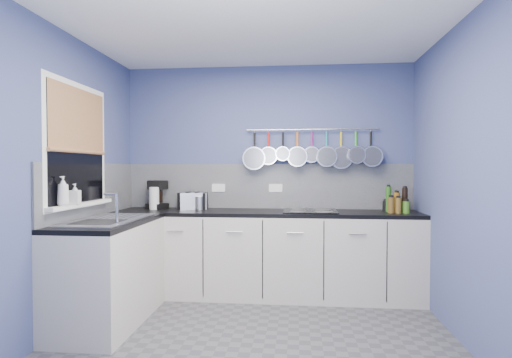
% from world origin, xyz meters
% --- Properties ---
extents(floor, '(3.20, 3.00, 0.02)m').
position_xyz_m(floor, '(0.00, 0.00, -0.01)').
color(floor, '#47474C').
rests_on(floor, ground).
extents(ceiling, '(3.20, 3.00, 0.02)m').
position_xyz_m(ceiling, '(0.00, 0.00, 2.51)').
color(ceiling, white).
rests_on(ceiling, ground).
extents(wall_back, '(3.20, 0.02, 2.50)m').
position_xyz_m(wall_back, '(0.00, 1.51, 1.25)').
color(wall_back, '#3E4878').
rests_on(wall_back, ground).
extents(wall_front, '(3.20, 0.02, 2.50)m').
position_xyz_m(wall_front, '(0.00, -1.51, 1.25)').
color(wall_front, '#3E4878').
rests_on(wall_front, ground).
extents(wall_left, '(0.02, 3.00, 2.50)m').
position_xyz_m(wall_left, '(-1.61, 0.00, 1.25)').
color(wall_left, '#3E4878').
rests_on(wall_left, ground).
extents(wall_right, '(0.02, 3.00, 2.50)m').
position_xyz_m(wall_right, '(1.61, 0.00, 1.25)').
color(wall_right, '#3E4878').
rests_on(wall_right, ground).
extents(backsplash_back, '(3.20, 0.02, 0.50)m').
position_xyz_m(backsplash_back, '(0.00, 1.49, 1.15)').
color(backsplash_back, '#95979C').
rests_on(backsplash_back, wall_back).
extents(backsplash_left, '(0.02, 1.80, 0.50)m').
position_xyz_m(backsplash_left, '(-1.59, 0.60, 1.15)').
color(backsplash_left, '#95979C').
rests_on(backsplash_left, wall_left).
extents(cabinet_run_back, '(3.20, 0.60, 0.86)m').
position_xyz_m(cabinet_run_back, '(0.00, 1.20, 0.43)').
color(cabinet_run_back, beige).
rests_on(cabinet_run_back, ground).
extents(worktop_back, '(3.20, 0.60, 0.04)m').
position_xyz_m(worktop_back, '(0.00, 1.20, 0.88)').
color(worktop_back, black).
rests_on(worktop_back, cabinet_run_back).
extents(cabinet_run_left, '(0.60, 1.20, 0.86)m').
position_xyz_m(cabinet_run_left, '(-1.30, 0.30, 0.43)').
color(cabinet_run_left, beige).
rests_on(cabinet_run_left, ground).
extents(worktop_left, '(0.60, 1.20, 0.04)m').
position_xyz_m(worktop_left, '(-1.30, 0.30, 0.88)').
color(worktop_left, black).
rests_on(worktop_left, cabinet_run_left).
extents(window_frame, '(0.01, 1.00, 1.10)m').
position_xyz_m(window_frame, '(-1.58, 0.30, 1.55)').
color(window_frame, white).
rests_on(window_frame, wall_left).
extents(window_glass, '(0.01, 0.90, 1.00)m').
position_xyz_m(window_glass, '(-1.57, 0.30, 1.55)').
color(window_glass, black).
rests_on(window_glass, wall_left).
extents(bamboo_blind, '(0.01, 0.90, 0.55)m').
position_xyz_m(bamboo_blind, '(-1.56, 0.30, 1.77)').
color(bamboo_blind, '#B17957').
rests_on(bamboo_blind, wall_left).
extents(window_sill, '(0.10, 0.98, 0.03)m').
position_xyz_m(window_sill, '(-1.55, 0.30, 1.04)').
color(window_sill, white).
rests_on(window_sill, wall_left).
extents(sink_unit, '(0.50, 0.95, 0.01)m').
position_xyz_m(sink_unit, '(-1.30, 0.30, 0.90)').
color(sink_unit, silver).
rests_on(sink_unit, worktop_left).
extents(mixer_tap, '(0.12, 0.08, 0.26)m').
position_xyz_m(mixer_tap, '(-1.14, 0.12, 1.03)').
color(mixer_tap, silver).
rests_on(mixer_tap, worktop_left).
extents(socket_left, '(0.15, 0.01, 0.09)m').
position_xyz_m(socket_left, '(-0.55, 1.48, 1.13)').
color(socket_left, white).
rests_on(socket_left, backsplash_back).
extents(socket_right, '(0.15, 0.01, 0.09)m').
position_xyz_m(socket_right, '(0.10, 1.48, 1.13)').
color(socket_right, white).
rests_on(socket_right, backsplash_back).
extents(pot_rail, '(1.45, 0.02, 0.02)m').
position_xyz_m(pot_rail, '(0.50, 1.45, 1.78)').
color(pot_rail, silver).
rests_on(pot_rail, wall_back).
extents(soap_bottle_a, '(0.10, 0.10, 0.24)m').
position_xyz_m(soap_bottle_a, '(-1.53, -0.01, 1.17)').
color(soap_bottle_a, white).
rests_on(soap_bottle_a, window_sill).
extents(soap_bottle_b, '(0.09, 0.09, 0.17)m').
position_xyz_m(soap_bottle_b, '(-1.53, 0.17, 1.14)').
color(soap_bottle_b, white).
rests_on(soap_bottle_b, window_sill).
extents(paper_towel, '(0.11, 0.11, 0.24)m').
position_xyz_m(paper_towel, '(-1.23, 1.25, 1.02)').
color(paper_towel, white).
rests_on(paper_towel, worktop_back).
extents(coffee_maker, '(0.23, 0.24, 0.32)m').
position_xyz_m(coffee_maker, '(-1.22, 1.33, 1.06)').
color(coffee_maker, black).
rests_on(coffee_maker, worktop_back).
extents(toaster, '(0.32, 0.25, 0.18)m').
position_xyz_m(toaster, '(-0.81, 1.30, 0.99)').
color(toaster, silver).
rests_on(toaster, worktop_back).
extents(canister, '(0.12, 0.12, 0.15)m').
position_xyz_m(canister, '(-0.72, 1.26, 0.97)').
color(canister, silver).
rests_on(canister, worktop_back).
extents(hob, '(0.55, 0.48, 0.01)m').
position_xyz_m(hob, '(0.47, 1.18, 0.91)').
color(hob, black).
rests_on(hob, worktop_back).
extents(pan_0, '(0.26, 0.09, 0.45)m').
position_xyz_m(pan_0, '(-0.14, 1.44, 1.56)').
color(pan_0, silver).
rests_on(pan_0, pot_rail).
extents(pan_1, '(0.20, 0.08, 0.39)m').
position_xyz_m(pan_1, '(0.02, 1.44, 1.58)').
color(pan_1, silver).
rests_on(pan_1, pot_rail).
extents(pan_2, '(0.16, 0.12, 0.35)m').
position_xyz_m(pan_2, '(0.18, 1.44, 1.61)').
color(pan_2, silver).
rests_on(pan_2, pot_rail).
extents(pan_3, '(0.22, 0.11, 0.41)m').
position_xyz_m(pan_3, '(0.34, 1.44, 1.57)').
color(pan_3, silver).
rests_on(pan_3, pot_rail).
extents(pan_4, '(0.18, 0.07, 0.37)m').
position_xyz_m(pan_4, '(0.50, 1.44, 1.60)').
color(pan_4, silver).
rests_on(pan_4, pot_rail).
extents(pan_5, '(0.22, 0.11, 0.41)m').
position_xyz_m(pan_5, '(0.66, 1.44, 1.57)').
color(pan_5, silver).
rests_on(pan_5, pot_rail).
extents(pan_6, '(0.25, 0.07, 0.44)m').
position_xyz_m(pan_6, '(0.82, 1.44, 1.56)').
color(pan_6, silver).
rests_on(pan_6, pot_rail).
extents(pan_7, '(0.19, 0.13, 0.38)m').
position_xyz_m(pan_7, '(0.98, 1.44, 1.59)').
color(pan_7, silver).
rests_on(pan_7, pot_rail).
extents(pan_8, '(0.22, 0.12, 0.41)m').
position_xyz_m(pan_8, '(1.14, 1.44, 1.57)').
color(pan_8, silver).
rests_on(pan_8, pot_rail).
extents(condiment_0, '(0.07, 0.07, 0.10)m').
position_xyz_m(condiment_0, '(1.44, 1.30, 0.95)').
color(condiment_0, '#4C190C').
rests_on(condiment_0, worktop_back).
extents(condiment_1, '(0.06, 0.06, 0.14)m').
position_xyz_m(condiment_1, '(1.34, 1.32, 0.97)').
color(condiment_1, olive).
rests_on(condiment_1, worktop_back).
extents(condiment_2, '(0.06, 0.06, 0.11)m').
position_xyz_m(condiment_2, '(1.27, 1.30, 0.95)').
color(condiment_2, black).
rests_on(condiment_2, worktop_back).
extents(condiment_3, '(0.06, 0.06, 0.25)m').
position_xyz_m(condiment_3, '(1.45, 1.23, 1.02)').
color(condiment_3, black).
rests_on(condiment_3, worktop_back).
extents(condiment_4, '(0.06, 0.06, 0.20)m').
position_xyz_m(condiment_4, '(1.36, 1.23, 1.00)').
color(condiment_4, '#8C5914').
rests_on(condiment_4, worktop_back).
extents(condiment_5, '(0.05, 0.05, 0.26)m').
position_xyz_m(condiment_5, '(1.28, 1.24, 1.03)').
color(condiment_5, '#265919').
rests_on(condiment_5, worktop_back).
extents(condiment_6, '(0.07, 0.07, 0.12)m').
position_xyz_m(condiment_6, '(1.43, 1.12, 0.96)').
color(condiment_6, '#3F721E').
rests_on(condiment_6, worktop_back).
extents(condiment_7, '(0.06, 0.06, 0.16)m').
position_xyz_m(condiment_7, '(1.35, 1.11, 0.98)').
color(condiment_7, brown).
rests_on(condiment_7, worktop_back).
extents(condiment_8, '(0.06, 0.06, 0.16)m').
position_xyz_m(condiment_8, '(1.28, 1.11, 0.98)').
color(condiment_8, brown).
rests_on(condiment_8, worktop_back).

